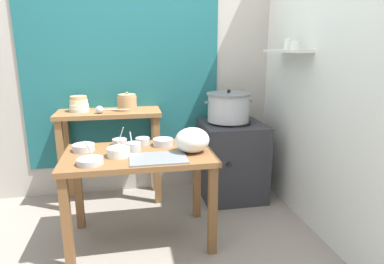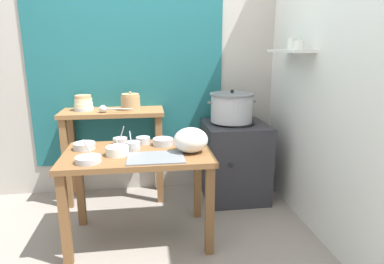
{
  "view_description": "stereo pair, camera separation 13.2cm",
  "coord_description": "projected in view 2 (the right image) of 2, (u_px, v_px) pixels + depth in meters",
  "views": [
    {
      "loc": [
        -0.11,
        -2.33,
        1.48
      ],
      "look_at": [
        0.38,
        0.21,
        0.82
      ],
      "focal_mm": 31.03,
      "sensor_mm": 36.0,
      "label": 1
    },
    {
      "loc": [
        0.03,
        -2.35,
        1.48
      ],
      "look_at": [
        0.38,
        0.21,
        0.82
      ],
      "focal_mm": 31.03,
      "sensor_mm": 36.0,
      "label": 2
    }
  ],
  "objects": [
    {
      "name": "prep_bowl_2",
      "position": [
        84.0,
        146.0,
        2.55
      ],
      "size": [
        0.17,
        0.17,
        0.05
      ],
      "color": "#B7BABF",
      "rests_on": "prep_table"
    },
    {
      "name": "wall_back",
      "position": [
        151.0,
        65.0,
        3.36
      ],
      "size": [
        4.4,
        0.12,
        2.6
      ],
      "color": "#B2ADA3",
      "rests_on": "ground"
    },
    {
      "name": "prep_bowl_0",
      "position": [
        88.0,
        159.0,
        2.25
      ],
      "size": [
        0.18,
        0.18,
        0.17
      ],
      "color": "#B7BABF",
      "rests_on": "prep_table"
    },
    {
      "name": "steamer_pot",
      "position": [
        232.0,
        107.0,
        3.19
      ],
      "size": [
        0.47,
        0.42,
        0.31
      ],
      "color": "#B7BABF",
      "rests_on": "stove_block"
    },
    {
      "name": "serving_tray",
      "position": [
        156.0,
        158.0,
        2.34
      ],
      "size": [
        0.4,
        0.28,
        0.01
      ],
      "primitive_type": "cube",
      "color": "slate",
      "rests_on": "prep_table"
    },
    {
      "name": "prep_bowl_3",
      "position": [
        163.0,
        141.0,
        2.65
      ],
      "size": [
        0.16,
        0.16,
        0.05
      ],
      "color": "#B7BABF",
      "rests_on": "prep_table"
    },
    {
      "name": "clay_pot",
      "position": [
        131.0,
        102.0,
        3.15
      ],
      "size": [
        0.18,
        0.18,
        0.18
      ],
      "color": "tan",
      "rests_on": "back_shelf_table"
    },
    {
      "name": "wall_right",
      "position": [
        317.0,
        70.0,
        2.67
      ],
      "size": [
        0.3,
        3.2,
        2.6
      ],
      "color": "silver",
      "rests_on": "ground"
    },
    {
      "name": "prep_bowl_7",
      "position": [
        117.0,
        150.0,
        2.4
      ],
      "size": [
        0.16,
        0.16,
        0.14
      ],
      "color": "silver",
      "rests_on": "prep_table"
    },
    {
      "name": "stove_block",
      "position": [
        234.0,
        160.0,
        3.31
      ],
      "size": [
        0.6,
        0.61,
        0.78
      ],
      "color": "#2D2D33",
      "rests_on": "ground"
    },
    {
      "name": "prep_bowl_1",
      "position": [
        120.0,
        141.0,
        2.68
      ],
      "size": [
        0.12,
        0.12,
        0.15
      ],
      "color": "#B7BABF",
      "rests_on": "prep_table"
    },
    {
      "name": "prep_bowl_6",
      "position": [
        193.0,
        139.0,
        2.72
      ],
      "size": [
        0.14,
        0.14,
        0.06
      ],
      "color": "#B7BABF",
      "rests_on": "prep_table"
    },
    {
      "name": "prep_bowl_4",
      "position": [
        143.0,
        140.0,
        2.69
      ],
      "size": [
        0.11,
        0.11,
        0.05
      ],
      "color": "#B7BABF",
      "rests_on": "prep_table"
    },
    {
      "name": "prep_bowl_5",
      "position": [
        133.0,
        145.0,
        2.53
      ],
      "size": [
        0.11,
        0.11,
        0.14
      ],
      "color": "#B7BABF",
      "rests_on": "prep_table"
    },
    {
      "name": "back_shelf_table",
      "position": [
        114.0,
        133.0,
        3.2
      ],
      "size": [
        0.96,
        0.4,
        0.9
      ],
      "color": "olive",
      "rests_on": "ground"
    },
    {
      "name": "ground_plane",
      "position": [
        148.0,
        241.0,
        2.62
      ],
      "size": [
        9.0,
        9.0,
        0.0
      ],
      "primitive_type": "plane",
      "color": "gray"
    },
    {
      "name": "prep_table",
      "position": [
        138.0,
        166.0,
        2.51
      ],
      "size": [
        1.1,
        0.66,
        0.72
      ],
      "color": "brown",
      "rests_on": "ground"
    },
    {
      "name": "ladle",
      "position": [
        104.0,
        109.0,
        3.03
      ],
      "size": [
        0.3,
        0.08,
        0.07
      ],
      "color": "#B7BABF",
      "rests_on": "back_shelf_table"
    },
    {
      "name": "plastic_bag",
      "position": [
        191.0,
        140.0,
        2.45
      ],
      "size": [
        0.26,
        0.22,
        0.19
      ],
      "primitive_type": "ellipsoid",
      "color": "silver",
      "rests_on": "prep_table"
    },
    {
      "name": "bowl_stack_enamel",
      "position": [
        84.0,
        103.0,
        3.13
      ],
      "size": [
        0.18,
        0.18,
        0.14
      ],
      "color": "#B7BABF",
      "rests_on": "back_shelf_table"
    }
  ]
}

